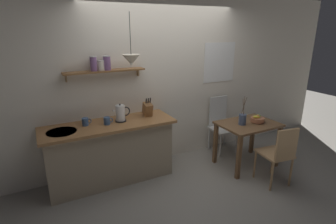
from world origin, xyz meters
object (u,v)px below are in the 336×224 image
object	(u,v)px
dining_table	(248,131)
electric_kettle	(121,113)
dining_chair_near	(279,153)
pendant_lamp	(131,60)
dining_chair_far	(221,122)
fruit_bowl	(258,119)
knife_block	(148,109)
coffee_mug_spare	(107,121)
twig_vase	(242,119)
coffee_mug_by_sink	(85,122)

from	to	relation	value
dining_table	electric_kettle	world-z (taller)	electric_kettle
dining_chair_near	pendant_lamp	bearing A→B (deg)	146.44
electric_kettle	pendant_lamp	world-z (taller)	pendant_lamp
dining_chair_far	fruit_bowl	xyz separation A→B (m)	(0.17, -0.70, 0.25)
electric_kettle	pendant_lamp	size ratio (longest dim) A/B	0.38
dining_chair_far	pendant_lamp	bearing A→B (deg)	-174.19
dining_table	dining_chair_far	world-z (taller)	dining_chair_far
knife_block	dining_chair_far	bearing A→B (deg)	2.92
fruit_bowl	electric_kettle	distance (m)	2.15
knife_block	coffee_mug_spare	bearing A→B (deg)	-173.01
twig_vase	pendant_lamp	size ratio (longest dim) A/B	0.67
dining_table	coffee_mug_spare	bearing A→B (deg)	166.55
dining_chair_far	fruit_bowl	distance (m)	0.76
twig_vase	electric_kettle	world-z (taller)	twig_vase
dining_table	pendant_lamp	size ratio (longest dim) A/B	1.36
dining_chair_far	pendant_lamp	xyz separation A→B (m)	(-1.72, -0.18, 1.23)
dining_chair_near	dining_chair_far	distance (m)	1.31
fruit_bowl	dining_chair_far	bearing A→B (deg)	103.51
dining_table	dining_chair_near	xyz separation A→B (m)	(-0.03, -0.65, -0.10)
electric_kettle	coffee_mug_spare	size ratio (longest dim) A/B	2.01
fruit_bowl	dining_chair_near	bearing A→B (deg)	-106.29
coffee_mug_by_sink	electric_kettle	bearing A→B (deg)	-6.75
knife_block	coffee_mug_spare	world-z (taller)	knife_block
coffee_mug_by_sink	pendant_lamp	bearing A→B (deg)	-10.09
coffee_mug_spare	pendant_lamp	distance (m)	0.89
dining_chair_near	coffee_mug_spare	world-z (taller)	coffee_mug_spare
dining_chair_far	coffee_mug_spare	bearing A→B (deg)	-175.84
dining_chair_far	twig_vase	world-z (taller)	twig_vase
dining_chair_near	fruit_bowl	size ratio (longest dim) A/B	4.21
fruit_bowl	electric_kettle	size ratio (longest dim) A/B	0.82
pendant_lamp	electric_kettle	bearing A→B (deg)	160.86
dining_chair_near	coffee_mug_by_sink	distance (m)	2.71
fruit_bowl	coffee_mug_by_sink	bearing A→B (deg)	165.91
dining_chair_near	fruit_bowl	bearing A→B (deg)	73.71
twig_vase	coffee_mug_spare	bearing A→B (deg)	165.64
fruit_bowl	coffee_mug_spare	world-z (taller)	coffee_mug_spare
dining_table	coffee_mug_spare	world-z (taller)	coffee_mug_spare
electric_kettle	coffee_mug_by_sink	xyz separation A→B (m)	(-0.48, 0.06, -0.06)
dining_chair_near	dining_chair_far	size ratio (longest dim) A/B	0.91
knife_block	electric_kettle	bearing A→B (deg)	-174.40
dining_chair_near	pendant_lamp	world-z (taller)	pendant_lamp
twig_vase	knife_block	xyz separation A→B (m)	(-1.35, 0.58, 0.19)
twig_vase	fruit_bowl	bearing A→B (deg)	-7.51
electric_kettle	knife_block	world-z (taller)	knife_block
fruit_bowl	coffee_mug_by_sink	distance (m)	2.62
dining_chair_near	dining_chair_far	bearing A→B (deg)	89.49
dining_chair_far	coffee_mug_by_sink	xyz separation A→B (m)	(-2.37, -0.06, 0.42)
knife_block	twig_vase	bearing A→B (deg)	-23.50
dining_chair_near	electric_kettle	size ratio (longest dim) A/B	3.46
dining_chair_near	twig_vase	bearing A→B (deg)	99.12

